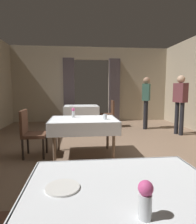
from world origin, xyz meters
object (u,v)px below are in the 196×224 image
at_px(chair_far_right, 109,112).
at_px(plate_near_b, 63,188).
at_px(chair_mid_left, 30,131).
at_px(flower_vase_near, 145,198).
at_px(plate_far_b, 71,106).
at_px(plate_far_a, 93,105).
at_px(dining_table_mid, 84,123).
at_px(person_diner_standing_aside, 146,98).
at_px(dining_table_near, 124,204).
at_px(dining_table_far, 81,109).
at_px(flower_vase_mid, 73,112).
at_px(person_waiter_by_doorway, 180,100).
at_px(glass_mid_b, 105,117).

bearing_deg(chair_far_right, plate_near_b, -102.18).
xyz_separation_m(chair_mid_left, chair_far_right, (2.03, 2.80, 0.00)).
xyz_separation_m(chair_far_right, plate_near_b, (-1.19, -5.52, 0.24)).
xyz_separation_m(flower_vase_near, plate_far_b, (-0.53, 5.71, -0.09)).
bearing_deg(plate_far_a, plate_near_b, -96.43).
distance_m(chair_far_right, plate_near_b, 5.65).
bearing_deg(plate_near_b, plate_far_b, 91.48).
xyz_separation_m(plate_near_b, plate_far_a, (0.65, 5.73, 0.00)).
distance_m(plate_far_a, plate_far_b, 0.85).
bearing_deg(chair_far_right, flower_vase_near, -97.78).
bearing_deg(chair_mid_left, dining_table_mid, -2.16).
height_order(chair_mid_left, person_diner_standing_aside, person_diner_standing_aside).
bearing_deg(dining_table_near, flower_vase_near, -83.80).
xyz_separation_m(chair_far_right, plate_far_a, (-0.55, 0.21, 0.24)).
relative_size(dining_table_far, plate_far_a, 6.36).
bearing_deg(plate_far_b, plate_near_b, -88.52).
distance_m(dining_table_far, flower_vase_mid, 2.78).
bearing_deg(plate_far_b, plate_far_a, 22.65).
bearing_deg(flower_vase_near, plate_far_b, 95.35).
xyz_separation_m(dining_table_far, person_waiter_by_doorway, (2.82, -1.45, 0.39)).
bearing_deg(flower_vase_mid, glass_mid_b, -28.04).
xyz_separation_m(dining_table_near, flower_vase_near, (0.03, -0.26, 0.19)).
bearing_deg(person_diner_standing_aside, plate_far_a, 159.26).
bearing_deg(flower_vase_mid, chair_far_right, 65.82).
height_order(chair_mid_left, plate_far_b, chair_mid_left).
height_order(dining_table_near, flower_vase_mid, flower_vase_mid).
height_order(chair_mid_left, flower_vase_near, flower_vase_near).
bearing_deg(plate_near_b, flower_vase_near, -38.06).
bearing_deg(flower_vase_mid, person_diner_standing_aside, 43.30).
bearing_deg(flower_vase_mid, chair_mid_left, -169.90).
bearing_deg(plate_far_b, person_waiter_by_doorway, -21.13).
distance_m(flower_vase_mid, person_diner_standing_aside, 3.24).
bearing_deg(flower_vase_mid, dining_table_mid, -42.56).
distance_m(plate_far_a, person_diner_standing_aside, 1.84).
distance_m(dining_table_near, glass_mid_b, 2.60).
height_order(chair_far_right, person_waiter_by_doorway, person_waiter_by_doorway).
bearing_deg(chair_far_right, plate_far_a, 158.83).
bearing_deg(plate_far_b, dining_table_mid, -82.77).
relative_size(dining_table_near, dining_table_far, 1.01).
relative_size(chair_mid_left, chair_far_right, 1.00).
bearing_deg(dining_table_near, chair_far_right, 81.57).
bearing_deg(plate_far_a, dining_table_far, -167.02).
bearing_deg(dining_table_far, dining_table_near, -88.44).
bearing_deg(dining_table_mid, person_waiter_by_doorway, 27.87).
bearing_deg(dining_table_mid, plate_far_b, 97.23).
relative_size(chair_mid_left, flower_vase_mid, 4.66).
distance_m(chair_mid_left, plate_near_b, 2.85).
relative_size(dining_table_far, flower_vase_near, 6.51).
relative_size(dining_table_far, plate_near_b, 5.82).
bearing_deg(chair_mid_left, flower_vase_near, -67.82).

